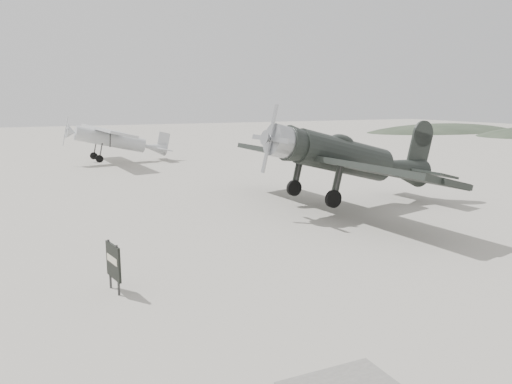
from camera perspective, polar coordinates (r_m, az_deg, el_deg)
ground at (r=17.57m, az=0.19°, el=-4.83°), size 160.00×160.00×0.00m
hill_northeast at (r=79.78m, az=20.68°, el=6.50°), size 32.00×16.00×5.20m
lowwing_monoplane at (r=21.92m, az=10.70°, el=3.80°), size 9.03×12.60×4.07m
highwing_monoplane at (r=38.64m, az=-15.84°, el=6.06°), size 7.64×10.76×3.06m
sign_board at (r=12.73m, az=-15.99°, el=-7.73°), size 0.21×0.87×1.25m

